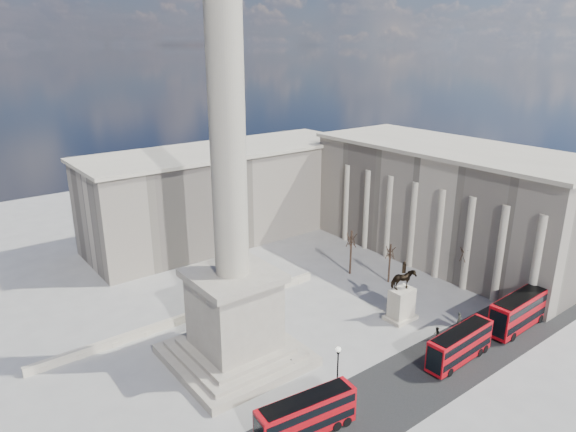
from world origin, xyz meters
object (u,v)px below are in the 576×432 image
at_px(nelsons_column, 232,254).
at_px(victorian_lamp, 338,369).
at_px(red_bus_c, 460,345).
at_px(red_bus_d, 521,310).
at_px(pedestrian_standing, 437,334).
at_px(pedestrian_walking, 459,319).
at_px(pedestrian_crossing, 291,365).
at_px(equestrian_statue, 402,300).
at_px(red_bus_b, 307,415).

distance_m(nelsons_column, victorian_lamp, 15.97).
xyz_separation_m(nelsons_column, red_bus_c, (19.79, -15.66, -10.86)).
height_order(red_bus_d, pedestrian_standing, red_bus_d).
bearing_deg(red_bus_d, pedestrian_standing, 156.62).
height_order(red_bus_d, victorian_lamp, victorian_lamp).
xyz_separation_m(red_bus_d, pedestrian_walking, (-5.79, 4.80, -1.45)).
bearing_deg(pedestrian_standing, nelsons_column, -58.99).
bearing_deg(nelsons_column, pedestrian_crossing, -58.72).
height_order(equestrian_statue, pedestrian_crossing, equestrian_statue).
bearing_deg(victorian_lamp, red_bus_d, -7.40).
relative_size(red_bus_b, red_bus_d, 0.88).
distance_m(nelsons_column, pedestrian_crossing, 13.88).
xyz_separation_m(red_bus_b, pedestrian_crossing, (4.70, 8.34, -1.26)).
relative_size(red_bus_c, equestrian_statue, 1.20).
relative_size(victorian_lamp, pedestrian_crossing, 3.84).
height_order(red_bus_c, pedestrian_standing, red_bus_c).
xyz_separation_m(nelsons_column, pedestrian_crossing, (3.51, -5.78, -12.12)).
relative_size(red_bus_b, victorian_lamp, 1.62).
relative_size(pedestrian_walking, pedestrian_crossing, 1.16).
height_order(equestrian_statue, pedestrian_walking, equestrian_statue).
xyz_separation_m(red_bus_c, red_bus_d, (12.42, -0.21, 0.32)).
xyz_separation_m(equestrian_statue, pedestrian_crossing, (-18.29, -0.35, -2.02)).
relative_size(red_bus_b, equestrian_statue, 1.22).
height_order(nelsons_column, equestrian_statue, nelsons_column).
distance_m(red_bus_c, victorian_lamp, 15.96).
height_order(red_bus_c, pedestrian_walking, red_bus_c).
height_order(red_bus_d, pedestrian_walking, red_bus_d).
relative_size(pedestrian_standing, pedestrian_crossing, 1.13).
xyz_separation_m(red_bus_b, equestrian_statue, (22.99, 8.69, 0.76)).
xyz_separation_m(victorian_lamp, equestrian_statue, (17.52, 6.82, -0.78)).
bearing_deg(pedestrian_crossing, pedestrian_walking, -157.21).
bearing_deg(red_bus_b, equestrian_statue, 27.73).
xyz_separation_m(pedestrian_standing, pedestrian_crossing, (-17.75, 5.72, -0.10)).
bearing_deg(pedestrian_standing, red_bus_d, 127.67).
distance_m(red_bus_d, equestrian_statue, 14.76).
bearing_deg(pedestrian_crossing, red_bus_b, 96.43).
height_order(nelsons_column, red_bus_d, nelsons_column).
height_order(nelsons_column, victorian_lamp, nelsons_column).
xyz_separation_m(red_bus_c, pedestrian_walking, (6.63, 4.58, -1.14)).
bearing_deg(red_bus_d, pedestrian_crossing, 158.99).
bearing_deg(victorian_lamp, equestrian_statue, 21.27).
xyz_separation_m(red_bus_b, pedestrian_walking, (27.61, 3.04, -1.14)).
xyz_separation_m(nelsons_column, red_bus_d, (32.22, -15.87, -10.54)).
relative_size(red_bus_d, pedestrian_walking, 6.09).
distance_m(nelsons_column, red_bus_d, 37.43).
height_order(pedestrian_standing, pedestrian_crossing, pedestrian_standing).
distance_m(red_bus_c, pedestrian_walking, 8.14).
bearing_deg(victorian_lamp, pedestrian_crossing, 96.80).
relative_size(nelsons_column, red_bus_c, 5.11).
bearing_deg(pedestrian_walking, victorian_lamp, 179.13).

